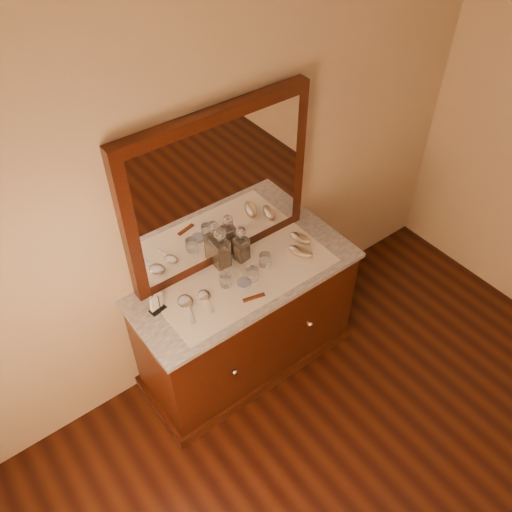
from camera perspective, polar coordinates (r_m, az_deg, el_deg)
name	(u,v)px	position (r m, az deg, el deg)	size (l,w,h in m)	color
dresser_cabinet	(247,322)	(3.53, -0.99, -7.16)	(1.40, 0.55, 0.82)	black
dresser_plinth	(247,355)	(3.82, -0.92, -10.63)	(1.46, 0.59, 0.08)	black
knob_left	(235,372)	(3.25, -2.29, -12.32)	(0.04, 0.04, 0.04)	silver
knob_right	(310,324)	(3.48, 5.83, -7.29)	(0.04, 0.04, 0.04)	silver
marble_top	(246,278)	(3.21, -1.08, -2.41)	(1.44, 0.59, 0.03)	silver
mirror_frame	(219,190)	(3.01, -4.00, 7.07)	(1.20, 0.08, 1.00)	black
mirror_glass	(222,193)	(2.99, -3.63, 6.76)	(1.06, 0.01, 0.86)	white
lace_runner	(248,278)	(3.18, -0.87, -2.40)	(1.10, 0.45, 0.00)	white
pin_dish	(244,283)	(3.14, -1.27, -2.95)	(0.09, 0.09, 0.02)	silver
comb	(254,297)	(3.07, -0.22, -4.47)	(0.13, 0.03, 0.01)	brown
napkin_rack	(157,303)	(3.03, -10.64, -5.00)	(0.10, 0.07, 0.14)	black
decanter_left	(221,251)	(3.19, -3.78, 0.50)	(0.09, 0.09, 0.29)	brown
decanter_right	(241,247)	(3.23, -1.59, 0.98)	(0.09, 0.09, 0.26)	brown
brush_near	(301,252)	(3.32, 4.82, 0.43)	(0.13, 0.18, 0.05)	#96765C
brush_far	(300,238)	(3.41, 4.80, 1.89)	(0.11, 0.16, 0.04)	#96765C
hand_mirror_outer	(186,304)	(3.06, -7.52, -5.11)	(0.12, 0.23, 0.02)	silver
hand_mirror_inner	(205,297)	(3.08, -5.51, -4.42)	(0.09, 0.19, 0.02)	silver
tumblers	(248,271)	(3.16, -0.89, -1.63)	(0.36, 0.13, 0.08)	white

